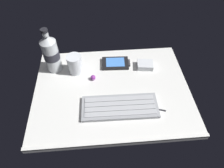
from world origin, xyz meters
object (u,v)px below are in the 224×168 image
water_bottle (51,53)px  charger_block (145,65)px  handheld_device (116,63)px  keyboard (120,107)px  juice_cup (75,65)px  stylus_pen (153,108)px  trackball_mouse (93,78)px

water_bottle → charger_block: (40.58, -2.33, -7.81)cm
handheld_device → water_bottle: water_bottle is taller
keyboard → water_bottle: size_ratio=1.40×
juice_cup → stylus_pen: 37.82cm
handheld_device → trackball_mouse: bearing=-141.4°
water_bottle → trackball_mouse: water_bottle is taller
juice_cup → charger_block: juice_cup is taller
juice_cup → water_bottle: (-9.41, 2.36, 5.10)cm
trackball_mouse → juice_cup: bearing=143.1°
keyboard → charger_block: 25.35cm
handheld_device → stylus_pen: bearing=-64.2°
handheld_device → keyboard: bearing=-91.3°
handheld_device → juice_cup: juice_cup is taller
juice_cup → charger_block: (31.17, 0.04, -2.71)cm
juice_cup → charger_block: 31.29cm
water_bottle → stylus_pen: (39.59, -24.86, -8.66)cm
keyboard → charger_block: (13.74, 21.31, 0.39)cm
keyboard → trackball_mouse: (-9.93, 15.63, 0.29)cm
trackball_mouse → stylus_pen: trackball_mouse is taller
trackball_mouse → keyboard: bearing=-57.6°
keyboard → stylus_pen: (12.75, -1.23, -0.46)cm
handheld_device → trackball_mouse: 13.43cm
juice_cup → trackball_mouse: size_ratio=3.86×
handheld_device → juice_cup: 18.48cm
trackball_mouse → handheld_device: bearing=38.6°
juice_cup → stylus_pen: (30.19, -22.50, -3.56)cm
water_bottle → trackball_mouse: size_ratio=9.45×
keyboard → charger_block: size_ratio=4.17×
handheld_device → trackball_mouse: size_ratio=5.92×
keyboard → stylus_pen: size_ratio=3.07×
juice_cup → keyboard: bearing=-50.7°
stylus_pen → keyboard: bearing=-166.8°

